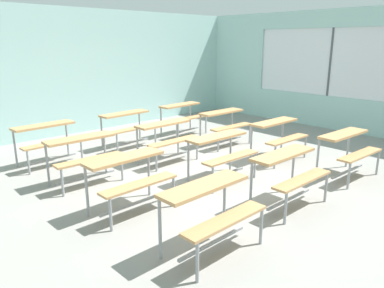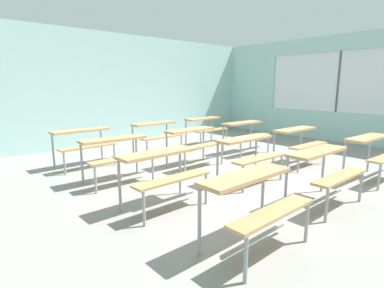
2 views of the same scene
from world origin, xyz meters
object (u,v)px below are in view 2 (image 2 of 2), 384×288
Objects in this scene: desk_bench_r0c1 at (324,164)px; desk_bench_r1c0 at (163,166)px; desk_bench_r3c0 at (83,139)px; desk_bench_r3c2 at (206,125)px; desk_bench_r2c0 at (117,149)px; desk_bench_r3c1 at (157,131)px; desk_bench_r2c2 at (246,130)px; desk_bench_r1c1 at (249,149)px; desk_bench_r2c1 at (194,138)px; desk_bench_r0c2 at (374,148)px; desk_bench_r1c2 at (299,138)px; desk_bench_r0c0 at (255,194)px.

desk_bench_r1c0 is (-1.69, 1.34, 0.00)m from desk_bench_r0c1.
desk_bench_r3c0 and desk_bench_r3c2 have the same top height.
desk_bench_r3c1 is at bearing 39.40° from desk_bench_r2c0.
desk_bench_r2c2 and desk_bench_r3c0 have the same top height.
desk_bench_r1c1 and desk_bench_r3c2 have the same top height.
desk_bench_r3c0 is (-0.00, 2.69, 0.00)m from desk_bench_r1c0.
desk_bench_r2c1 is (0.01, 2.65, 0.00)m from desk_bench_r0c1.
desk_bench_r2c0 is at bearing -178.18° from desk_bench_r2c2.
desk_bench_r0c1 is 1.00× the size of desk_bench_r1c0.
desk_bench_r0c2 and desk_bench_r1c2 have the same top height.
desk_bench_r3c2 is (-0.02, 2.73, 0.00)m from desk_bench_r1c2.
desk_bench_r0c1 and desk_bench_r3c2 have the same top height.
desk_bench_r2c0 is (-0.04, 2.78, 0.00)m from desk_bench_r0c0.
desk_bench_r2c2 is 3.64m from desk_bench_r3c0.
desk_bench_r1c0 is 1.00× the size of desk_bench_r1c1.
desk_bench_r2c1 is (-1.69, 2.69, 0.00)m from desk_bench_r0c2.
desk_bench_r3c2 is (1.65, 4.03, 0.00)m from desk_bench_r0c1.
desk_bench_r2c2 is at bearing 89.64° from desk_bench_r1c2.
desk_bench_r0c1 and desk_bench_r2c0 have the same top height.
desk_bench_r2c0 is at bearing 143.31° from desk_bench_r0c2.
desk_bench_r0c1 is at bearing -140.92° from desk_bench_r1c2.
desk_bench_r1c1 is 0.99× the size of desk_bench_r2c0.
desk_bench_r1c1 is at bearing -59.80° from desk_bench_r3c0.
desk_bench_r1c0 is 1.73m from desk_bench_r1c1.
desk_bench_r2c2 is 1.32m from desk_bench_r3c2.
desk_bench_r1c0 is 4.29m from desk_bench_r3c2.
desk_bench_r0c0 is at bearing -121.42° from desk_bench_r2c1.
desk_bench_r0c2 is 1.00× the size of desk_bench_r3c2.
desk_bench_r0c0 is 0.98× the size of desk_bench_r3c1.
desk_bench_r0c1 is 4.36m from desk_bench_r3c2.
desk_bench_r1c0 is at bearing -143.08° from desk_bench_r2c1.
desk_bench_r1c0 and desk_bench_r3c1 have the same top height.
desk_bench_r3c1 is (1.69, 1.31, 0.00)m from desk_bench_r2c0.
desk_bench_r1c2 is at bearing -61.73° from desk_bench_r3c1.
desk_bench_r0c2 and desk_bench_r3c0 have the same top height.
desk_bench_r1c1 is at bearing -38.27° from desk_bench_r2c0.
desk_bench_r3c2 is (3.34, 0.01, 0.00)m from desk_bench_r3c0.
desk_bench_r0c0 is at bearing -87.79° from desk_bench_r1c0.
desk_bench_r0c0 is 4.33m from desk_bench_r2c2.
desk_bench_r1c0 is at bearing -89.96° from desk_bench_r2c0.
desk_bench_r0c1 is at bearing -56.90° from desk_bench_r2c0.
desk_bench_r1c1 is at bearing -178.35° from desk_bench_r1c2.
desk_bench_r3c1 is at bearing 143.53° from desk_bench_r2c2.
desk_bench_r1c1 is 0.98× the size of desk_bench_r3c2.
desk_bench_r0c2 is 1.00× the size of desk_bench_r3c1.
desk_bench_r3c2 is (1.61, 2.75, 0.00)m from desk_bench_r1c1.
desk_bench_r1c2 is 3.60m from desk_bench_r2c0.
desk_bench_r3c2 is at bearing 39.44° from desk_bench_r2c1.
desk_bench_r2c0 is at bearing 90.17° from desk_bench_r0c0.
desk_bench_r3c1 is at bearing -2.67° from desk_bench_r3c0.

